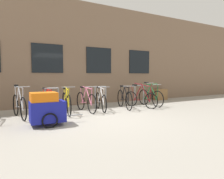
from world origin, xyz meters
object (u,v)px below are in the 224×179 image
at_px(bicycle_yellow, 66,103).
at_px(planter_box, 160,94).
at_px(bicycle_pink, 86,101).
at_px(bike_trailer, 47,108).
at_px(bicycle_white, 101,101).
at_px(bicycle_silver, 19,105).
at_px(bicycle_maroon, 141,98).
at_px(bicycle_green, 150,97).
at_px(bicycle_red, 47,104).
at_px(bicycle_black, 124,99).

height_order(bicycle_yellow, planter_box, bicycle_yellow).
relative_size(bicycle_pink, bike_trailer, 1.19).
bearing_deg(bicycle_white, bicycle_silver, -179.86).
relative_size(bicycle_maroon, bicycle_green, 1.01).
relative_size(bicycle_maroon, bicycle_red, 0.95).
relative_size(bicycle_black, bicycle_green, 1.05).
bearing_deg(bicycle_red, bicycle_white, 3.45).
relative_size(bicycle_green, bicycle_yellow, 0.98).
bearing_deg(bicycle_pink, bicycle_red, -174.80).
relative_size(bicycle_red, bicycle_green, 1.05).
height_order(bicycle_green, bicycle_yellow, bicycle_green).
height_order(bicycle_white, bicycle_black, bicycle_black).
distance_m(bicycle_pink, planter_box, 5.22).
relative_size(bicycle_white, bike_trailer, 1.17).
xyz_separation_m(bicycle_red, bike_trailer, (-0.29, -1.34, 0.07)).
xyz_separation_m(bicycle_pink, bicycle_yellow, (-0.77, -0.09, 0.01)).
bearing_deg(bicycle_yellow, planter_box, 14.95).
height_order(bicycle_red, bicycle_green, bicycle_green).
bearing_deg(bicycle_green, bicycle_white, 179.49).
bearing_deg(bicycle_silver, bicycle_yellow, -2.82).
relative_size(bicycle_white, bicycle_red, 0.96).
height_order(bicycle_maroon, bike_trailer, bicycle_maroon).
distance_m(bicycle_silver, planter_box, 7.45).
relative_size(bicycle_silver, bicycle_black, 1.01).
bearing_deg(bicycle_white, bike_trailer, -147.94).
distance_m(bicycle_black, bicycle_pink, 1.68).
bearing_deg(bicycle_red, bicycle_pink, 5.20).
relative_size(bicycle_black, bicycle_pink, 1.01).
height_order(bicycle_red, planter_box, bicycle_red).
height_order(bicycle_maroon, planter_box, bicycle_maroon).
bearing_deg(bike_trailer, bicycle_yellow, 55.45).
distance_m(bicycle_pink, bike_trailer, 2.26).
relative_size(bicycle_silver, planter_box, 2.54).
bearing_deg(bicycle_green, bicycle_red, -178.72).
height_order(bicycle_silver, bicycle_yellow, bicycle_silver).
bearing_deg(bicycle_red, bicycle_silver, 172.32).
bearing_deg(bicycle_maroon, bicycle_pink, 175.83).
distance_m(bicycle_green, planter_box, 2.44).
relative_size(bicycle_pink, planter_box, 2.49).
distance_m(bicycle_red, bicycle_green, 4.50).
height_order(bicycle_maroon, bicycle_green, bicycle_maroon).
height_order(bicycle_red, bicycle_pink, bicycle_pink).
bearing_deg(bicycle_green, bike_trailer, -163.31).
height_order(bicycle_black, bicycle_yellow, bicycle_yellow).
distance_m(bicycle_black, bicycle_green, 1.40).
distance_m(bicycle_white, bicycle_black, 1.07).
relative_size(bicycle_green, bike_trailer, 1.15).
height_order(bicycle_silver, bicycle_pink, bicycle_silver).
distance_m(bicycle_white, bike_trailer, 2.75).
height_order(bicycle_black, planter_box, bicycle_black).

